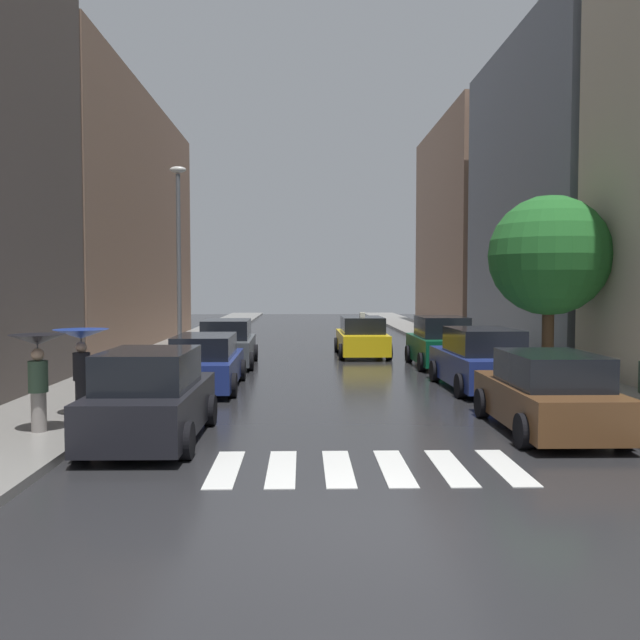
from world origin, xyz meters
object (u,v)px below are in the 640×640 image
at_px(parked_car_left_second, 206,363).
at_px(taxi_midroad, 362,337).
at_px(parked_car_right_second, 481,361).
at_px(street_tree_right, 549,256).
at_px(parked_car_right_third, 441,343).
at_px(pedestrian_near_tree, 81,349).
at_px(parked_car_left_nearest, 151,399).
at_px(lamp_post_left, 179,249).
at_px(parked_car_right_nearest, 548,394).
at_px(parked_car_left_third, 227,344).
at_px(pedestrian_by_kerb, 38,360).

distance_m(parked_car_left_second, taxi_midroad, 10.14).
xyz_separation_m(parked_car_left_second, parked_car_right_second, (7.73, -0.27, 0.08)).
bearing_deg(street_tree_right, parked_car_right_third, 125.88).
bearing_deg(street_tree_right, taxi_midroad, 124.76).
bearing_deg(pedestrian_near_tree, taxi_midroad, 165.13).
height_order(parked_car_right_third, street_tree_right, street_tree_right).
height_order(parked_car_left_nearest, street_tree_right, street_tree_right).
bearing_deg(lamp_post_left, parked_car_left_nearest, -82.15).
bearing_deg(parked_car_right_nearest, street_tree_right, -19.77).
relative_size(parked_car_left_nearest, parked_car_left_second, 0.88).
distance_m(parked_car_left_second, lamp_post_left, 7.13).
distance_m(parked_car_right_third, pedestrian_near_tree, 13.59).
distance_m(taxi_midroad, street_tree_right, 9.39).
bearing_deg(pedestrian_near_tree, parked_car_right_second, 127.25).
bearing_deg(parked_car_right_nearest, lamp_post_left, 39.02).
height_order(parked_car_left_nearest, taxi_midroad, taxi_midroad).
distance_m(parked_car_left_nearest, parked_car_left_second, 6.42).
bearing_deg(parked_car_right_second, parked_car_left_nearest, 126.57).
bearing_deg(taxi_midroad, parked_car_left_nearest, 160.30).
xyz_separation_m(parked_car_left_third, parked_car_right_nearest, (7.61, -11.22, -0.04)).
bearing_deg(street_tree_right, lamp_post_left, 159.45).
height_order(parked_car_right_nearest, street_tree_right, street_tree_right).
xyz_separation_m(parked_car_left_second, parked_car_right_nearest, (7.61, -5.78, 0.02)).
xyz_separation_m(street_tree_right, lamp_post_left, (-12.04, 4.51, 0.42)).
bearing_deg(pedestrian_near_tree, parked_car_right_nearest, 96.17).
bearing_deg(parked_car_left_third, pedestrian_by_kerb, 167.75).
relative_size(parked_car_right_second, pedestrian_by_kerb, 2.51).
xyz_separation_m(parked_car_left_nearest, pedestrian_near_tree, (-1.88, 1.86, 0.75)).
relative_size(parked_car_left_third, lamp_post_left, 0.64).
bearing_deg(taxi_midroad, parked_car_right_second, -164.59).
bearing_deg(lamp_post_left, taxi_midroad, 21.78).
bearing_deg(street_tree_right, pedestrian_by_kerb, -148.66).
bearing_deg(parked_car_left_second, parked_car_right_second, -92.74).
bearing_deg(parked_car_left_third, street_tree_right, -112.61).
height_order(parked_car_left_second, lamp_post_left, lamp_post_left).
bearing_deg(pedestrian_by_kerb, pedestrian_near_tree, 108.15).
distance_m(parked_car_right_second, street_tree_right, 4.26).
relative_size(taxi_midroad, pedestrian_near_tree, 2.55).
height_order(parked_car_left_third, taxi_midroad, taxi_midroad).
bearing_deg(parked_car_right_second, parked_car_right_nearest, 177.15).
bearing_deg(street_tree_right, parked_car_left_nearest, -142.80).
xyz_separation_m(parked_car_left_second, lamp_post_left, (-1.81, 5.94, 3.50)).
xyz_separation_m(parked_car_left_third, pedestrian_near_tree, (-1.98, -10.00, 0.77)).
xyz_separation_m(parked_car_left_second, parked_car_left_third, (-0.01, 5.44, 0.06)).
relative_size(taxi_midroad, pedestrian_by_kerb, 2.53).
relative_size(parked_car_left_third, parked_car_right_nearest, 1.04).
bearing_deg(pedestrian_by_kerb, parked_car_right_second, 58.75).
distance_m(parked_car_left_nearest, parked_car_right_nearest, 7.74).
height_order(parked_car_left_second, parked_car_right_nearest, parked_car_right_nearest).
distance_m(parked_car_left_second, parked_car_left_third, 5.44).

